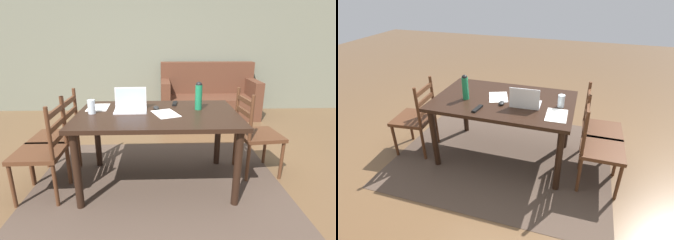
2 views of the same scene
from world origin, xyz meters
TOP-DOWN VIEW (x-y plane):
  - ground_plane at (0.00, 0.00)m, footprint 14.00×14.00m
  - area_rug at (0.00, 0.00)m, footprint 2.59×2.06m
  - dining_table at (0.00, 0.00)m, footprint 1.58×0.99m
  - chair_left_near at (-1.08, -0.20)m, footprint 0.45×0.45m
  - chair_right_far at (1.08, 0.19)m, footprint 0.48×0.48m
  - chair_left_far at (-1.08, 0.20)m, footprint 0.44×0.44m
  - laptop at (-0.27, 0.10)m, footprint 0.33×0.23m
  - water_bottle at (0.42, 0.11)m, footprint 0.07×0.07m
  - drinking_glass at (-0.64, 0.00)m, footprint 0.07×0.07m
  - computer_mouse at (-0.02, 0.13)m, footprint 0.07×0.11m
  - tv_remote at (0.19, 0.33)m, footprint 0.07×0.17m
  - paper_stack_left at (-0.63, 0.22)m, footprint 0.22×0.30m
  - paper_stack_right at (0.08, -0.04)m, footprint 0.30×0.35m

SIDE VIEW (x-z plane):
  - ground_plane at x=0.00m, z-range 0.00..0.00m
  - area_rug at x=0.00m, z-range 0.00..0.01m
  - chair_left_near at x=-1.08m, z-range -0.01..0.94m
  - chair_right_far at x=1.08m, z-range -0.01..0.94m
  - chair_left_far at x=-1.08m, z-range -0.01..0.94m
  - dining_table at x=0.00m, z-range 0.30..1.07m
  - paper_stack_left at x=-0.63m, z-range 0.78..0.78m
  - paper_stack_right at x=0.08m, z-range 0.78..0.78m
  - tv_remote at x=0.19m, z-range 0.78..0.80m
  - computer_mouse at x=-0.02m, z-range 0.78..0.81m
  - laptop at x=-0.27m, z-range 0.72..0.95m
  - drinking_glass at x=-0.64m, z-range 0.78..0.91m
  - water_bottle at x=0.42m, z-range 0.78..1.07m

